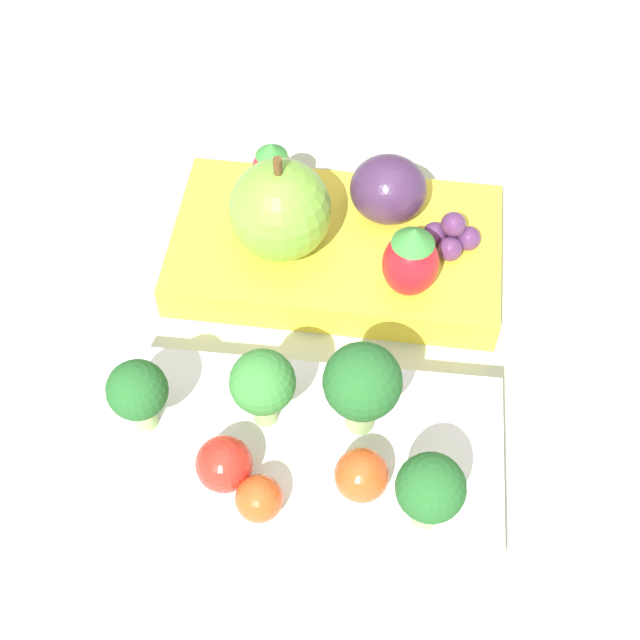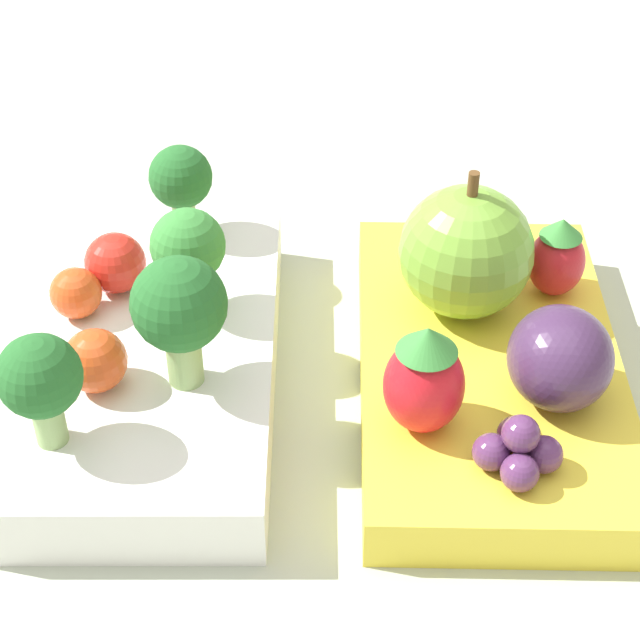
{
  "view_description": "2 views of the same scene",
  "coord_description": "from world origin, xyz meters",
  "px_view_note": "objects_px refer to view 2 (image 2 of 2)",
  "views": [
    {
      "loc": [
        -0.06,
        0.27,
        0.42
      ],
      "look_at": [
        -0.01,
        -0.0,
        0.04
      ],
      "focal_mm": 50.0,
      "sensor_mm": 36.0,
      "label": 1
    },
    {
      "loc": [
        -0.35,
        -0.02,
        0.32
      ],
      "look_at": [
        -0.01,
        -0.0,
        0.04
      ],
      "focal_mm": 60.0,
      "sensor_mm": 36.0,
      "label": 2
    }
  ],
  "objects_px": {
    "apple": "(466,252)",
    "strawberry_0": "(424,379)",
    "bento_box_fruit": "(488,371)",
    "broccoli_floret_3": "(179,309)",
    "bento_box_savoury": "(153,360)",
    "broccoli_floret_2": "(40,380)",
    "plum": "(560,358)",
    "strawberry_1": "(557,257)",
    "broccoli_floret_1": "(188,249)",
    "grape_cluster": "(518,449)",
    "cherry_tomato_0": "(73,299)",
    "broccoli_floret_0": "(181,180)",
    "cherry_tomato_2": "(115,263)",
    "cherry_tomato_1": "(95,361)"
  },
  "relations": [
    {
      "from": "apple",
      "to": "strawberry_0",
      "type": "height_order",
      "value": "apple"
    },
    {
      "from": "bento_box_fruit",
      "to": "broccoli_floret_3",
      "type": "distance_m",
      "value": 0.14
    },
    {
      "from": "bento_box_savoury",
      "to": "broccoli_floret_2",
      "type": "distance_m",
      "value": 0.08
    },
    {
      "from": "plum",
      "to": "strawberry_1",
      "type": "bearing_deg",
      "value": -5.46
    },
    {
      "from": "broccoli_floret_1",
      "to": "broccoli_floret_2",
      "type": "height_order",
      "value": "same"
    },
    {
      "from": "broccoli_floret_3",
      "to": "grape_cluster",
      "type": "height_order",
      "value": "broccoli_floret_3"
    },
    {
      "from": "cherry_tomato_0",
      "to": "grape_cluster",
      "type": "relative_size",
      "value": 0.66
    },
    {
      "from": "bento_box_fruit",
      "to": "broccoli_floret_0",
      "type": "bearing_deg",
      "value": 62.67
    },
    {
      "from": "broccoli_floret_1",
      "to": "strawberry_1",
      "type": "distance_m",
      "value": 0.16
    },
    {
      "from": "broccoli_floret_1",
      "to": "plum",
      "type": "xyz_separation_m",
      "value": [
        -0.04,
        -0.15,
        -0.02
      ]
    },
    {
      "from": "broccoli_floret_2",
      "to": "grape_cluster",
      "type": "bearing_deg",
      "value": -89.41
    },
    {
      "from": "bento_box_savoury",
      "to": "strawberry_1",
      "type": "height_order",
      "value": "strawberry_1"
    },
    {
      "from": "cherry_tomato_2",
      "to": "plum",
      "type": "height_order",
      "value": "plum"
    },
    {
      "from": "broccoli_floret_3",
      "to": "cherry_tomato_2",
      "type": "distance_m",
      "value": 0.07
    },
    {
      "from": "broccoli_floret_0",
      "to": "broccoli_floret_3",
      "type": "xyz_separation_m",
      "value": [
        -0.1,
        -0.02,
        0.01
      ]
    },
    {
      "from": "cherry_tomato_0",
      "to": "plum",
      "type": "bearing_deg",
      "value": -98.49
    },
    {
      "from": "strawberry_1",
      "to": "grape_cluster",
      "type": "bearing_deg",
      "value": 167.24
    },
    {
      "from": "broccoli_floret_2",
      "to": "apple",
      "type": "height_order",
      "value": "apple"
    },
    {
      "from": "apple",
      "to": "plum",
      "type": "bearing_deg",
      "value": -148.51
    },
    {
      "from": "broccoli_floret_0",
      "to": "strawberry_1",
      "type": "xyz_separation_m",
      "value": [
        -0.03,
        -0.17,
        -0.02
      ]
    },
    {
      "from": "broccoli_floret_1",
      "to": "grape_cluster",
      "type": "bearing_deg",
      "value": -121.38
    },
    {
      "from": "cherry_tomato_1",
      "to": "plum",
      "type": "height_order",
      "value": "plum"
    },
    {
      "from": "broccoli_floret_2",
      "to": "bento_box_savoury",
      "type": "bearing_deg",
      "value": -21.58
    },
    {
      "from": "broccoli_floret_0",
      "to": "broccoli_floret_2",
      "type": "height_order",
      "value": "broccoli_floret_2"
    },
    {
      "from": "broccoli_floret_3",
      "to": "strawberry_0",
      "type": "height_order",
      "value": "broccoli_floret_3"
    },
    {
      "from": "bento_box_fruit",
      "to": "strawberry_1",
      "type": "distance_m",
      "value": 0.06
    },
    {
      "from": "broccoli_floret_2",
      "to": "cherry_tomato_2",
      "type": "distance_m",
      "value": 0.1
    },
    {
      "from": "bento_box_savoury",
      "to": "cherry_tomato_2",
      "type": "distance_m",
      "value": 0.05
    },
    {
      "from": "cherry_tomato_2",
      "to": "strawberry_0",
      "type": "xyz_separation_m",
      "value": [
        -0.07,
        -0.13,
        0.0
      ]
    },
    {
      "from": "grape_cluster",
      "to": "bento_box_savoury",
      "type": "bearing_deg",
      "value": 67.72
    },
    {
      "from": "cherry_tomato_1",
      "to": "grape_cluster",
      "type": "xyz_separation_m",
      "value": [
        -0.03,
        -0.16,
        -0.01
      ]
    },
    {
      "from": "grape_cluster",
      "to": "strawberry_0",
      "type": "bearing_deg",
      "value": 59.16
    },
    {
      "from": "broccoli_floret_3",
      "to": "apple",
      "type": "distance_m",
      "value": 0.13
    },
    {
      "from": "cherry_tomato_1",
      "to": "grape_cluster",
      "type": "distance_m",
      "value": 0.17
    },
    {
      "from": "broccoli_floret_2",
      "to": "broccoli_floret_1",
      "type": "bearing_deg",
      "value": -25.86
    },
    {
      "from": "broccoli_floret_0",
      "to": "broccoli_floret_3",
      "type": "distance_m",
      "value": 0.11
    },
    {
      "from": "bento_box_savoury",
      "to": "strawberry_1",
      "type": "distance_m",
      "value": 0.18
    },
    {
      "from": "broccoli_floret_1",
      "to": "plum",
      "type": "bearing_deg",
      "value": -105.4
    },
    {
      "from": "strawberry_0",
      "to": "grape_cluster",
      "type": "xyz_separation_m",
      "value": [
        -0.02,
        -0.04,
        -0.01
      ]
    },
    {
      "from": "broccoli_floret_2",
      "to": "apple",
      "type": "distance_m",
      "value": 0.19
    },
    {
      "from": "strawberry_0",
      "to": "broccoli_floret_0",
      "type": "bearing_deg",
      "value": 43.26
    },
    {
      "from": "broccoli_floret_0",
      "to": "apple",
      "type": "bearing_deg",
      "value": -108.18
    },
    {
      "from": "broccoli_floret_1",
      "to": "bento_box_savoury",
      "type": "bearing_deg",
      "value": 142.77
    },
    {
      "from": "cherry_tomato_2",
      "to": "strawberry_1",
      "type": "height_order",
      "value": "strawberry_1"
    },
    {
      "from": "broccoli_floret_1",
      "to": "apple",
      "type": "xyz_separation_m",
      "value": [
        0.02,
        -0.12,
        -0.01
      ]
    },
    {
      "from": "bento_box_savoury",
      "to": "grape_cluster",
      "type": "distance_m",
      "value": 0.16
    },
    {
      "from": "broccoli_floret_1",
      "to": "cherry_tomato_2",
      "type": "distance_m",
      "value": 0.04
    },
    {
      "from": "cherry_tomato_2",
      "to": "plum",
      "type": "relative_size",
      "value": 0.6
    },
    {
      "from": "broccoli_floret_2",
      "to": "broccoli_floret_3",
      "type": "height_order",
      "value": "broccoli_floret_3"
    },
    {
      "from": "bento_box_savoury",
      "to": "apple",
      "type": "bearing_deg",
      "value": -75.0
    }
  ]
}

